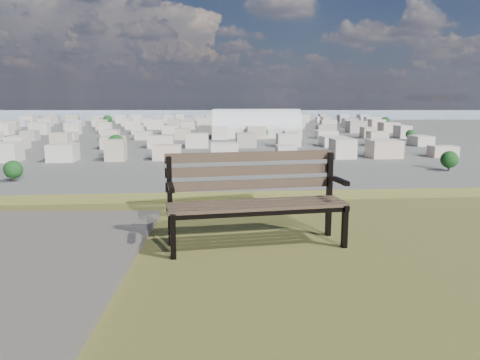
{
  "coord_description": "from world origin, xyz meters",
  "views": [
    {
      "loc": [
        -0.15,
        -2.3,
        26.41
      ],
      "look_at": [
        0.37,
        3.99,
        25.3
      ],
      "focal_mm": 35.0,
      "sensor_mm": 36.0,
      "label": 1
    }
  ],
  "objects": [
    {
      "name": "arena",
      "position": [
        37.06,
        314.39,
        5.87
      ],
      "size": [
        59.95,
        27.37,
        24.89
      ],
      "rotation": [
        0.0,
        0.0,
        -0.04
      ],
      "color": "beige",
      "rests_on": "ground"
    },
    {
      "name": "park_bench",
      "position": [
        0.35,
        2.09,
        25.5
      ],
      "size": [
        1.74,
        0.74,
        0.89
      ],
      "rotation": [
        0.0,
        0.0,
        0.12
      ],
      "color": "#453628",
      "rests_on": "hilltop_mesa"
    },
    {
      "name": "far_hills",
      "position": [
        -60.92,
        1402.93,
        25.47
      ],
      "size": [
        2050.0,
        340.0,
        60.0
      ],
      "color": "#8391A3",
      "rests_on": "ground"
    },
    {
      "name": "city_trees",
      "position": [
        -26.39,
        319.0,
        4.83
      ],
      "size": [
        406.52,
        387.2,
        9.98
      ],
      "color": "#35251A",
      "rests_on": "ground"
    },
    {
      "name": "city_blocks",
      "position": [
        0.0,
        394.44,
        3.5
      ],
      "size": [
        395.0,
        361.0,
        7.0
      ],
      "color": "beige",
      "rests_on": "ground"
    },
    {
      "name": "bay_water",
      "position": [
        0.0,
        900.0,
        0.0
      ],
      "size": [
        2400.0,
        700.0,
        0.12
      ],
      "primitive_type": "cube",
      "color": "#869BAB",
      "rests_on": "ground"
    }
  ]
}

